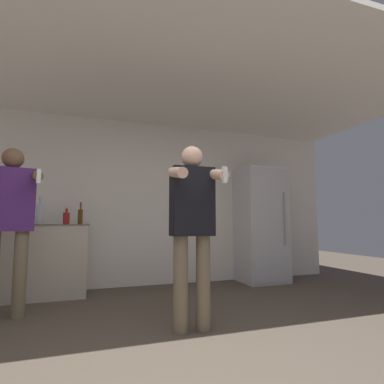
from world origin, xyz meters
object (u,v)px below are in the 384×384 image
bottle_tall_gin (80,216)px  person_man_side (10,215)px  bottle_amber_bourbon (39,213)px  bottle_clear_vodka (66,218)px  person_woman_foreground (192,221)px  refrigerator (261,224)px

bottle_tall_gin → person_man_side: size_ratio=0.17×
bottle_amber_bourbon → bottle_clear_vodka: bearing=-0.0°
bottle_clear_vodka → person_woman_foreground: (1.18, -1.73, -0.05)m
person_woman_foreground → bottle_clear_vodka: bearing=124.4°
person_man_side → bottle_tall_gin: bearing=51.5°
refrigerator → person_man_side: (-3.46, -0.86, 0.10)m
bottle_tall_gin → person_woman_foreground: person_woman_foreground is taller
bottle_tall_gin → person_man_side: 1.05m
bottle_clear_vodka → person_woman_foreground: size_ratio=0.14×
bottle_clear_vodka → person_man_side: person_man_side is taller
bottle_clear_vodka → bottle_amber_bourbon: bearing=180.0°
person_man_side → person_woman_foreground: bearing=-28.7°
person_woman_foreground → bottle_tall_gin: bearing=120.3°
bottle_amber_bourbon → person_man_side: person_man_side is taller
person_man_side → bottle_amber_bourbon: bearing=79.3°
bottle_clear_vodka → person_woman_foreground: 2.09m
bottle_amber_bourbon → refrigerator: bearing=0.7°
bottle_clear_vodka → person_man_side: 0.95m
bottle_amber_bourbon → bottle_tall_gin: size_ratio=1.22×
refrigerator → bottle_clear_vodka: bearing=-179.2°
bottle_amber_bourbon → bottle_clear_vodka: 0.33m
person_woman_foreground → person_man_side: 1.89m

